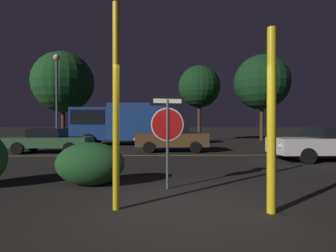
{
  "coord_description": "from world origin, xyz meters",
  "views": [
    {
      "loc": [
        -0.43,
        -4.58,
        1.48
      ],
      "look_at": [
        -0.11,
        5.21,
        1.41
      ],
      "focal_mm": 28.0,
      "sensor_mm": 36.0,
      "label": 1
    }
  ],
  "objects_px": {
    "passing_car_3": "(332,144)",
    "tree_2": "(199,87)",
    "passing_car_1": "(50,140)",
    "tree_1": "(63,82)",
    "yellow_pole_right": "(271,120)",
    "hedge_bush_1": "(90,164)",
    "street_lamp": "(57,85)",
    "stop_sign": "(167,124)",
    "tree_0": "(262,82)",
    "delivery_truck": "(119,122)",
    "yellow_pole_left": "(116,106)",
    "passing_car_2": "(172,138)"
  },
  "relations": [
    {
      "from": "passing_car_3",
      "to": "tree_2",
      "type": "bearing_deg",
      "value": 13.85
    },
    {
      "from": "passing_car_1",
      "to": "tree_1",
      "type": "height_order",
      "value": "tree_1"
    },
    {
      "from": "yellow_pole_right",
      "to": "tree_1",
      "type": "height_order",
      "value": "tree_1"
    },
    {
      "from": "hedge_bush_1",
      "to": "street_lamp",
      "type": "height_order",
      "value": "street_lamp"
    },
    {
      "from": "passing_car_3",
      "to": "street_lamp",
      "type": "distance_m",
      "value": 17.11
    },
    {
      "from": "stop_sign",
      "to": "yellow_pole_right",
      "type": "height_order",
      "value": "yellow_pole_right"
    },
    {
      "from": "passing_car_1",
      "to": "tree_2",
      "type": "height_order",
      "value": "tree_2"
    },
    {
      "from": "passing_car_3",
      "to": "tree_1",
      "type": "distance_m",
      "value": 20.24
    },
    {
      "from": "yellow_pole_right",
      "to": "passing_car_1",
      "type": "relative_size",
      "value": 0.74
    },
    {
      "from": "passing_car_3",
      "to": "tree_0",
      "type": "bearing_deg",
      "value": -9.91
    },
    {
      "from": "tree_0",
      "to": "delivery_truck",
      "type": "bearing_deg",
      "value": -160.56
    },
    {
      "from": "passing_car_3",
      "to": "yellow_pole_left",
      "type": "bearing_deg",
      "value": 126.63
    },
    {
      "from": "yellow_pole_left",
      "to": "passing_car_1",
      "type": "relative_size",
      "value": 0.86
    },
    {
      "from": "yellow_pole_left",
      "to": "tree_0",
      "type": "relative_size",
      "value": 0.47
    },
    {
      "from": "street_lamp",
      "to": "passing_car_3",
      "type": "bearing_deg",
      "value": -30.94
    },
    {
      "from": "passing_car_3",
      "to": "yellow_pole_right",
      "type": "bearing_deg",
      "value": 139.54
    },
    {
      "from": "passing_car_2",
      "to": "delivery_truck",
      "type": "bearing_deg",
      "value": 38.58
    },
    {
      "from": "hedge_bush_1",
      "to": "street_lamp",
      "type": "relative_size",
      "value": 0.25
    },
    {
      "from": "yellow_pole_right",
      "to": "passing_car_2",
      "type": "xyz_separation_m",
      "value": [
        -1.18,
        10.0,
        -0.81
      ]
    },
    {
      "from": "hedge_bush_1",
      "to": "tree_1",
      "type": "relative_size",
      "value": 0.21
    },
    {
      "from": "yellow_pole_right",
      "to": "tree_1",
      "type": "distance_m",
      "value": 21.48
    },
    {
      "from": "yellow_pole_right",
      "to": "tree_0",
      "type": "bearing_deg",
      "value": 68.86
    },
    {
      "from": "yellow_pole_left",
      "to": "tree_2",
      "type": "relative_size",
      "value": 0.53
    },
    {
      "from": "hedge_bush_1",
      "to": "passing_car_1",
      "type": "relative_size",
      "value": 0.4
    },
    {
      "from": "delivery_truck",
      "to": "street_lamp",
      "type": "bearing_deg",
      "value": 89.62
    },
    {
      "from": "tree_0",
      "to": "tree_1",
      "type": "xyz_separation_m",
      "value": [
        -17.43,
        -0.2,
        -0.1
      ]
    },
    {
      "from": "passing_car_2",
      "to": "tree_0",
      "type": "height_order",
      "value": "tree_0"
    },
    {
      "from": "passing_car_1",
      "to": "passing_car_2",
      "type": "relative_size",
      "value": 1.06
    },
    {
      "from": "delivery_truck",
      "to": "tree_1",
      "type": "height_order",
      "value": "tree_1"
    },
    {
      "from": "hedge_bush_1",
      "to": "passing_car_2",
      "type": "relative_size",
      "value": 0.42
    },
    {
      "from": "hedge_bush_1",
      "to": "tree_2",
      "type": "xyz_separation_m",
      "value": [
        5.3,
        17.3,
        4.37
      ]
    },
    {
      "from": "yellow_pole_right",
      "to": "passing_car_3",
      "type": "relative_size",
      "value": 0.64
    },
    {
      "from": "passing_car_1",
      "to": "tree_0",
      "type": "distance_m",
      "value": 18.07
    },
    {
      "from": "yellow_pole_right",
      "to": "hedge_bush_1",
      "type": "height_order",
      "value": "yellow_pole_right"
    },
    {
      "from": "stop_sign",
      "to": "hedge_bush_1",
      "type": "relative_size",
      "value": 1.28
    },
    {
      "from": "passing_car_1",
      "to": "hedge_bush_1",
      "type": "bearing_deg",
      "value": 28.32
    },
    {
      "from": "passing_car_1",
      "to": "passing_car_3",
      "type": "distance_m",
      "value": 13.18
    },
    {
      "from": "passing_car_3",
      "to": "tree_1",
      "type": "bearing_deg",
      "value": 50.41
    },
    {
      "from": "delivery_truck",
      "to": "tree_2",
      "type": "relative_size",
      "value": 1.01
    },
    {
      "from": "street_lamp",
      "to": "tree_1",
      "type": "relative_size",
      "value": 0.84
    },
    {
      "from": "tree_0",
      "to": "passing_car_2",
      "type": "bearing_deg",
      "value": -133.86
    },
    {
      "from": "hedge_bush_1",
      "to": "street_lamp",
      "type": "distance_m",
      "value": 14.33
    },
    {
      "from": "stop_sign",
      "to": "tree_1",
      "type": "distance_m",
      "value": 19.24
    },
    {
      "from": "tree_1",
      "to": "delivery_truck",
      "type": "bearing_deg",
      "value": -36.6
    },
    {
      "from": "passing_car_2",
      "to": "passing_car_3",
      "type": "bearing_deg",
      "value": -121.08
    },
    {
      "from": "passing_car_2",
      "to": "delivery_truck",
      "type": "xyz_separation_m",
      "value": [
        -3.55,
        4.55,
        0.91
      ]
    },
    {
      "from": "stop_sign",
      "to": "yellow_pole_right",
      "type": "xyz_separation_m",
      "value": [
        1.68,
        -1.7,
        0.07
      ]
    },
    {
      "from": "tree_0",
      "to": "tree_2",
      "type": "distance_m",
      "value": 5.54
    },
    {
      "from": "delivery_truck",
      "to": "tree_0",
      "type": "xyz_separation_m",
      "value": [
        12.0,
        4.23,
        3.57
      ]
    },
    {
      "from": "passing_car_2",
      "to": "tree_2",
      "type": "height_order",
      "value": "tree_2"
    }
  ]
}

